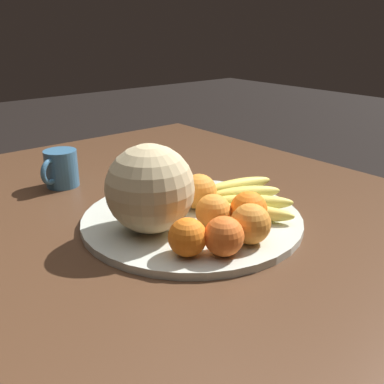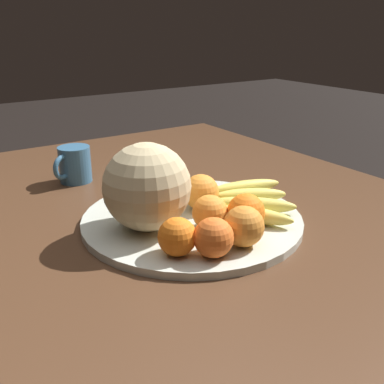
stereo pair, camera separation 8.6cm
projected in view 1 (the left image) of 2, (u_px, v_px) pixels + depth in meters
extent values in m
cube|color=#4C301E|center=(194.00, 215.00, 0.97)|extent=(1.36, 0.98, 0.04)
cube|color=#4C301E|center=(176.00, 224.00, 1.77)|extent=(0.07, 0.07, 0.68)
cylinder|color=beige|center=(192.00, 219.00, 0.89)|extent=(0.43, 0.43, 0.01)
torus|color=#47382D|center=(192.00, 218.00, 0.88)|extent=(0.43, 0.43, 0.01)
sphere|color=#C6B284|center=(150.00, 189.00, 0.80)|extent=(0.16, 0.16, 0.16)
sphere|color=#473819|center=(208.00, 199.00, 0.92)|extent=(0.02, 0.02, 0.02)
ellipsoid|color=#E5D156|center=(253.00, 212.00, 0.86)|extent=(0.15, 0.11, 0.03)
ellipsoid|color=#E5D156|center=(250.00, 202.00, 0.90)|extent=(0.14, 0.15, 0.03)
ellipsoid|color=#E5D156|center=(245.00, 193.00, 0.95)|extent=(0.10, 0.15, 0.03)
ellipsoid|color=#E5D156|center=(239.00, 185.00, 1.00)|extent=(0.07, 0.17, 0.03)
sphere|color=orange|center=(249.00, 210.00, 0.82)|extent=(0.07, 0.07, 0.07)
sphere|color=orange|center=(224.00, 236.00, 0.72)|extent=(0.07, 0.07, 0.07)
sphere|color=orange|center=(213.00, 212.00, 0.82)|extent=(0.07, 0.07, 0.07)
sphere|color=orange|center=(188.00, 237.00, 0.72)|extent=(0.06, 0.06, 0.06)
sphere|color=orange|center=(199.00, 192.00, 0.90)|extent=(0.07, 0.07, 0.07)
sphere|color=orange|center=(250.00, 224.00, 0.76)|extent=(0.07, 0.07, 0.07)
cube|color=white|center=(192.00, 228.00, 0.83)|extent=(0.08, 0.04, 0.00)
cylinder|color=#386689|center=(62.00, 168.00, 1.07)|extent=(0.08, 0.08, 0.09)
torus|color=#386689|center=(50.00, 172.00, 1.03)|extent=(0.04, 0.06, 0.06)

